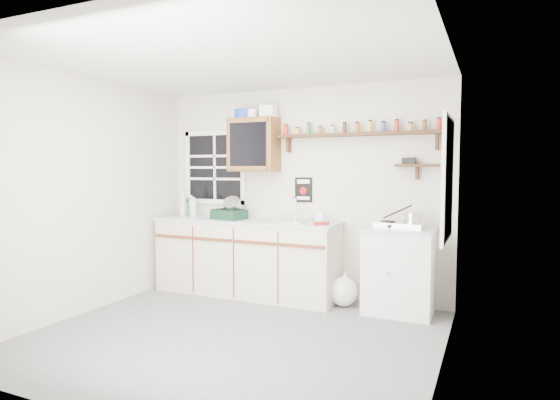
{
  "coord_description": "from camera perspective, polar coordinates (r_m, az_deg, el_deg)",
  "views": [
    {
      "loc": [
        2.13,
        -3.65,
        1.54
      ],
      "look_at": [
        0.21,
        0.55,
        1.23
      ],
      "focal_mm": 30.0,
      "sensor_mm": 36.0,
      "label": 1
    }
  ],
  "objects": [
    {
      "name": "room",
      "position": [
        4.24,
        -5.71,
        -0.05
      ],
      "size": [
        3.64,
        3.24,
        2.54
      ],
      "color": "#59595C",
      "rests_on": "ground"
    },
    {
      "name": "main_cabinet",
      "position": [
        5.75,
        -4.15,
        -6.92
      ],
      "size": [
        2.31,
        0.63,
        0.92
      ],
      "color": "beige",
      "rests_on": "floor"
    },
    {
      "name": "right_cabinet",
      "position": [
        5.17,
        14.32,
        -8.33
      ],
      "size": [
        0.73,
        0.57,
        0.91
      ],
      "color": "silver",
      "rests_on": "floor"
    },
    {
      "name": "sink",
      "position": [
        5.45,
        0.81,
        -2.52
      ],
      "size": [
        0.52,
        0.44,
        0.29
      ],
      "color": "silver",
      "rests_on": "main_cabinet"
    },
    {
      "name": "upper_cabinet",
      "position": [
        5.77,
        -3.22,
        6.72
      ],
      "size": [
        0.6,
        0.32,
        0.65
      ],
      "color": "brown",
      "rests_on": "wall_back"
    },
    {
      "name": "upper_cabinet_clutter",
      "position": [
        5.8,
        -3.32,
        10.51
      ],
      "size": [
        0.54,
        0.24,
        0.14
      ],
      "color": "#1A31AD",
      "rests_on": "upper_cabinet"
    },
    {
      "name": "spice_shelf",
      "position": [
        5.37,
        9.42,
        8.03
      ],
      "size": [
        1.91,
        0.18,
        0.34
      ],
      "color": "#301F0D",
      "rests_on": "wall_back"
    },
    {
      "name": "secondary_shelf",
      "position": [
        5.24,
        16.07,
        4.14
      ],
      "size": [
        0.45,
        0.16,
        0.24
      ],
      "color": "#301F0D",
      "rests_on": "wall_back"
    },
    {
      "name": "warning_sign",
      "position": [
        5.65,
        2.88,
        1.25
      ],
      "size": [
        0.22,
        0.02,
        0.3
      ],
      "color": "black",
      "rests_on": "wall_back"
    },
    {
      "name": "window_back",
      "position": [
        6.21,
        -7.92,
        3.95
      ],
      "size": [
        0.93,
        0.03,
        0.98
      ],
      "color": "black",
      "rests_on": "wall_back"
    },
    {
      "name": "window_right",
      "position": [
        4.22,
        19.83,
        2.43
      ],
      "size": [
        0.03,
        0.78,
        1.08
      ],
      "color": "black",
      "rests_on": "wall_back"
    },
    {
      "name": "water_bottles",
      "position": [
        6.11,
        -11.1,
        -0.78
      ],
      "size": [
        0.28,
        0.14,
        0.3
      ],
      "color": "#ACBEC9",
      "rests_on": "main_cabinet"
    },
    {
      "name": "dish_rack",
      "position": [
        5.73,
        -6.1,
        -1.43
      ],
      "size": [
        0.42,
        0.34,
        0.28
      ],
      "rotation": [
        0.0,
        0.0,
        -0.17
      ],
      "color": "black",
      "rests_on": "main_cabinet"
    },
    {
      "name": "soap_bottle",
      "position": [
        5.34,
        4.83,
        -1.77
      ],
      "size": [
        0.1,
        0.1,
        0.19
      ],
      "primitive_type": "imported",
      "rotation": [
        0.0,
        0.0,
        0.2
      ],
      "color": "beige",
      "rests_on": "main_cabinet"
    },
    {
      "name": "rag",
      "position": [
        5.18,
        5.06,
        -2.87
      ],
      "size": [
        0.19,
        0.17,
        0.02
      ],
      "primitive_type": "cube",
      "rotation": [
        0.0,
        0.0,
        0.23
      ],
      "color": "maroon",
      "rests_on": "main_cabinet"
    },
    {
      "name": "hotplate",
      "position": [
        5.07,
        14.46,
        -2.99
      ],
      "size": [
        0.54,
        0.33,
        0.07
      ],
      "rotation": [
        0.0,
        0.0,
        -0.13
      ],
      "color": "silver",
      "rests_on": "right_cabinet"
    },
    {
      "name": "saucepan",
      "position": [
        5.04,
        15.83,
        -2.06
      ],
      "size": [
        0.44,
        0.25,
        0.19
      ],
      "rotation": [
        0.0,
        0.0,
        -0.36
      ],
      "color": "silver",
      "rests_on": "hotplate"
    },
    {
      "name": "trash_bag",
      "position": [
        5.33,
        7.73,
        -10.94
      ],
      "size": [
        0.37,
        0.33,
        0.42
      ],
      "color": "silver",
      "rests_on": "floor"
    }
  ]
}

